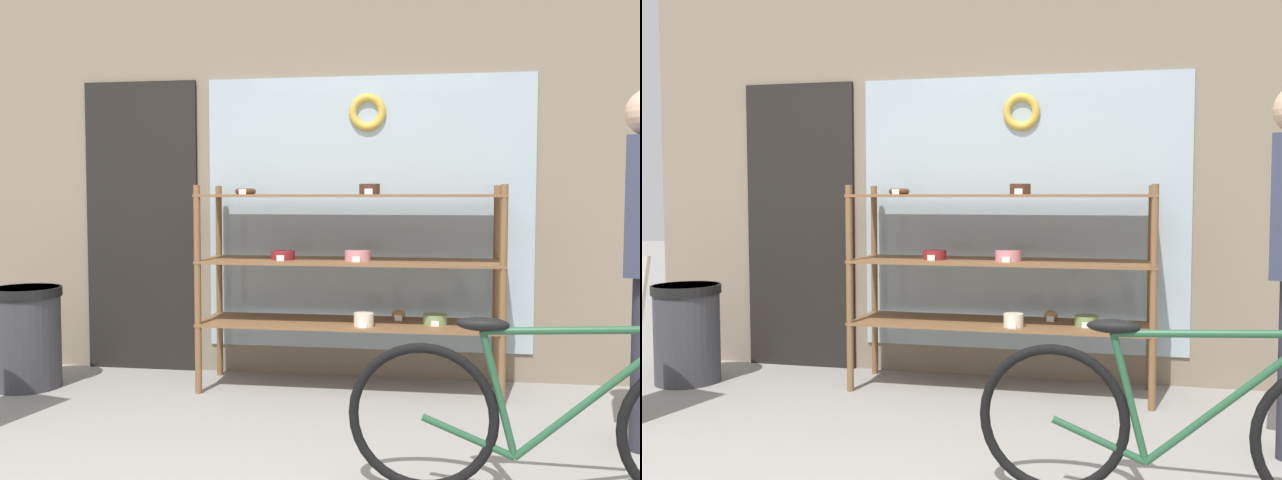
{
  "view_description": "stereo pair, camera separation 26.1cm",
  "coord_description": "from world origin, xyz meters",
  "views": [
    {
      "loc": [
        0.64,
        -2.65,
        1.28
      ],
      "look_at": [
        0.06,
        1.08,
        1.04
      ],
      "focal_mm": 40.0,
      "sensor_mm": 36.0,
      "label": 1
    },
    {
      "loc": [
        0.9,
        -2.6,
        1.28
      ],
      "look_at": [
        0.06,
        1.08,
        1.04
      ],
      "focal_mm": 40.0,
      "sensor_mm": 36.0,
      "label": 2
    }
  ],
  "objects": [
    {
      "name": "bicycle",
      "position": [
        1.15,
        0.36,
        0.35
      ],
      "size": [
        1.75,
        0.46,
        0.78
      ],
      "rotation": [
        0.0,
        0.0,
        -0.07
      ],
      "color": "black",
      "rests_on": "ground_plane"
    },
    {
      "name": "trash_bin",
      "position": [
        -2.01,
        1.68,
        0.36
      ],
      "size": [
        0.46,
        0.46,
        0.67
      ],
      "color": "#38383D",
      "rests_on": "ground_plane"
    },
    {
      "name": "storefront_facade",
      "position": [
        -0.04,
        2.35,
        1.72
      ],
      "size": [
        5.23,
        0.13,
        3.55
      ],
      "color": "gray",
      "rests_on": "ground_plane"
    },
    {
      "name": "display_case",
      "position": [
        0.12,
        1.95,
        0.83
      ],
      "size": [
        1.95,
        0.52,
        1.35
      ],
      "color": "brown",
      "rests_on": "ground_plane"
    }
  ]
}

